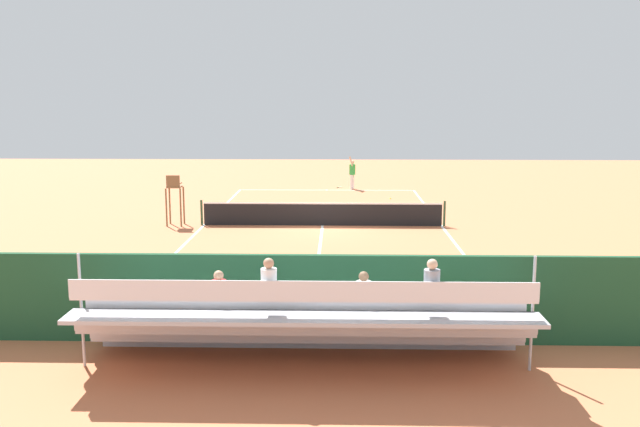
{
  "coord_description": "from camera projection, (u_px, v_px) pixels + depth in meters",
  "views": [
    {
      "loc": [
        -0.64,
        28.87,
        5.46
      ],
      "look_at": [
        0.0,
        4.0,
        1.2
      ],
      "focal_mm": 39.24,
      "sensor_mm": 36.0,
      "label": 1
    }
  ],
  "objects": [
    {
      "name": "equipment_bag",
      "position": [
        354.0,
        326.0,
        16.13
      ],
      "size": [
        0.9,
        0.36,
        0.36
      ],
      "primitive_type": "cube",
      "color": "black",
      "rests_on": "ground"
    },
    {
      "name": "backdrop_wall",
      "position": [
        308.0,
        299.0,
        15.42
      ],
      "size": [
        18.0,
        0.16,
        2.0
      ],
      "primitive_type": "cube",
      "color": "#1E4C2D",
      "rests_on": "ground"
    },
    {
      "name": "tennis_net",
      "position": [
        322.0,
        214.0,
        29.3
      ],
      "size": [
        10.3,
        0.1,
        1.07
      ],
      "color": "black",
      "rests_on": "ground"
    },
    {
      "name": "tennis_player",
      "position": [
        352.0,
        172.0,
        40.47
      ],
      "size": [
        0.47,
        0.56,
        1.93
      ],
      "color": "white",
      "rests_on": "ground"
    },
    {
      "name": "tennis_ball_near",
      "position": [
        390.0,
        198.0,
        36.79
      ],
      "size": [
        0.07,
        0.07,
        0.07
      ],
      "primitive_type": "sphere",
      "color": "#CCDB33",
      "rests_on": "ground"
    },
    {
      "name": "ground_plane",
      "position": [
        322.0,
        226.0,
        29.39
      ],
      "size": [
        60.0,
        60.0,
        0.0
      ],
      "primitive_type": "plane",
      "color": "#CC7047"
    },
    {
      "name": "tennis_racket",
      "position": [
        340.0,
        187.0,
        41.41
      ],
      "size": [
        0.4,
        0.58,
        0.03
      ],
      "color": "black",
      "rests_on": "ground"
    },
    {
      "name": "bleacher_stand",
      "position": [
        309.0,
        322.0,
        14.09
      ],
      "size": [
        9.06,
        2.4,
        2.48
      ],
      "color": "#B2B2B7",
      "rests_on": "ground"
    },
    {
      "name": "courtside_bench",
      "position": [
        438.0,
        309.0,
        16.14
      ],
      "size": [
        1.8,
        0.4,
        0.93
      ],
      "color": "#33383D",
      "rests_on": "ground"
    },
    {
      "name": "umpire_chair",
      "position": [
        174.0,
        194.0,
        29.22
      ],
      "size": [
        0.67,
        0.67,
        2.14
      ],
      "color": "brown",
      "rests_on": "ground"
    },
    {
      "name": "court_line_markings",
      "position": [
        322.0,
        225.0,
        29.42
      ],
      "size": [
        10.1,
        22.2,
        0.01
      ],
      "color": "white",
      "rests_on": "ground"
    }
  ]
}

